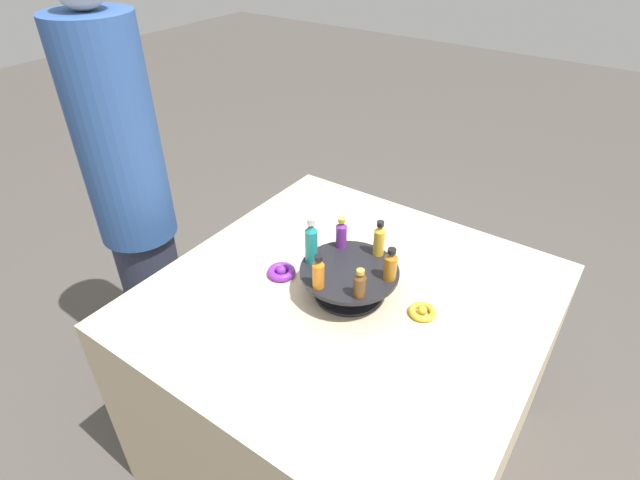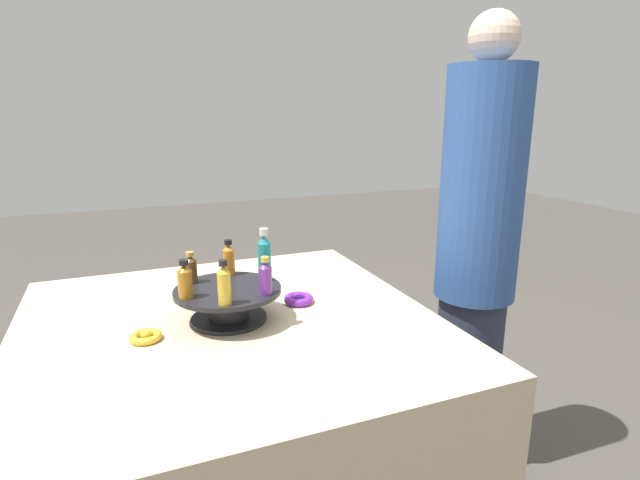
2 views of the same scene
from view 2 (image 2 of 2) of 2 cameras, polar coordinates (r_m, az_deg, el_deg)
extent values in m
cube|color=beige|center=(1.57, -9.68, -21.69)|extent=(1.09, 1.09, 0.75)
cylinder|color=black|center=(1.38, -10.35, -8.79)|extent=(0.20, 0.20, 0.01)
cylinder|color=black|center=(1.37, -10.43, -7.27)|extent=(0.11, 0.11, 0.07)
cylinder|color=black|center=(1.35, -10.50, -5.67)|extent=(0.28, 0.28, 0.01)
cylinder|color=#AD6B19|center=(1.30, -15.15, -4.92)|extent=(0.04, 0.04, 0.07)
cone|color=#AD6B19|center=(1.28, -15.28, -3.09)|extent=(0.03, 0.03, 0.02)
cylinder|color=black|center=(1.28, -15.32, -2.48)|extent=(0.02, 0.02, 0.01)
cylinder|color=gold|center=(1.23, -10.87, -5.49)|extent=(0.03, 0.03, 0.08)
cone|color=gold|center=(1.21, -10.98, -3.30)|extent=(0.03, 0.03, 0.02)
cylinder|color=black|center=(1.21, -11.02, -2.57)|extent=(0.02, 0.02, 0.01)
cylinder|color=#702D93|center=(1.28, -6.24, -4.68)|extent=(0.03, 0.03, 0.07)
cone|color=#702D93|center=(1.27, -6.30, -2.82)|extent=(0.03, 0.03, 0.02)
cylinder|color=gold|center=(1.26, -6.31, -2.21)|extent=(0.02, 0.02, 0.01)
cylinder|color=teal|center=(1.39, -6.37, -2.47)|extent=(0.04, 0.04, 0.10)
cone|color=teal|center=(1.37, -6.44, 0.09)|extent=(0.03, 0.03, 0.02)
cylinder|color=silver|center=(1.36, -6.47, 0.94)|extent=(0.02, 0.02, 0.02)
cylinder|color=orange|center=(1.45, -10.35, -2.52)|extent=(0.03, 0.03, 0.07)
cone|color=orange|center=(1.44, -10.43, -0.80)|extent=(0.03, 0.03, 0.02)
cylinder|color=black|center=(1.43, -10.46, -0.24)|extent=(0.02, 0.02, 0.01)
cylinder|color=brown|center=(1.41, -14.53, -3.53)|extent=(0.03, 0.03, 0.06)
cone|color=brown|center=(1.39, -14.63, -2.04)|extent=(0.03, 0.03, 0.01)
cylinder|color=#B79338|center=(1.39, -14.66, -1.54)|extent=(0.02, 0.02, 0.01)
torus|color=purple|center=(1.47, -2.45, -6.77)|extent=(0.09, 0.09, 0.02)
sphere|color=purple|center=(1.47, -2.45, -6.60)|extent=(0.03, 0.03, 0.03)
torus|color=gold|center=(1.32, -19.29, -10.39)|extent=(0.08, 0.08, 0.02)
sphere|color=gold|center=(1.32, -19.30, -10.24)|extent=(0.03, 0.03, 0.03)
cylinder|color=#282D42|center=(1.98, 16.36, -15.18)|extent=(0.23, 0.23, 0.67)
cylinder|color=#2D5193|center=(1.75, 18.03, 5.87)|extent=(0.27, 0.27, 0.77)
sphere|color=beige|center=(1.75, 19.30, 21.10)|extent=(0.16, 0.16, 0.16)
camera|label=1|loc=(2.27, -32.93, 23.15)|focal=28.00mm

